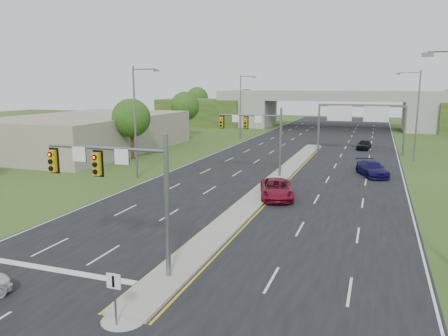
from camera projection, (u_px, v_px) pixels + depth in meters
name	position (u px, v px, depth m)	size (l,w,h in m)	color
ground	(169.00, 279.00, 20.99)	(240.00, 240.00, 0.00)	#2C4418
road	(297.00, 162.00, 53.43)	(24.00, 160.00, 0.02)	black
median	(275.00, 181.00, 42.29)	(2.00, 54.00, 0.16)	gray
median_nose	(124.00, 318.00, 17.26)	(2.00, 2.00, 0.16)	gray
lane_markings	(282.00, 170.00, 47.99)	(23.72, 160.00, 0.01)	gold
signal_mast_near	(123.00, 180.00, 20.78)	(6.62, 0.60, 7.00)	slate
signal_mast_far	(258.00, 130.00, 43.96)	(6.62, 0.60, 7.00)	slate
keep_right_sign	(114.00, 290.00, 16.51)	(0.60, 0.13, 2.20)	slate
sign_gantry	(360.00, 115.00, 59.48)	(11.58, 0.44, 6.67)	slate
overpass	(334.00, 112.00, 94.49)	(80.00, 14.00, 8.10)	gray
lightpole_l_mid	(137.00, 117.00, 42.73)	(2.85, 0.25, 11.00)	slate
lightpole_l_far	(242.00, 104.00, 75.18)	(2.85, 0.25, 11.00)	slate
lightpole_r_far	(416.00, 111.00, 52.60)	(2.85, 0.25, 11.00)	slate
tree_l_near	(131.00, 118.00, 54.36)	(4.80, 4.80, 7.60)	#382316
tree_l_mid	(185.00, 106.00, 78.78)	(5.20, 5.20, 8.12)	#382316
tree_back_a	(197.00, 98.00, 119.43)	(6.00, 6.00, 8.85)	#382316
tree_back_b	(246.00, 100.00, 114.93)	(5.60, 5.60, 8.32)	#382316
tree_back_c	(448.00, 102.00, 99.29)	(5.60, 5.60, 8.32)	#382316
commercial_building	(90.00, 133.00, 62.75)	(18.00, 30.00, 5.00)	gray
car_far_a	(276.00, 189.00, 35.90)	(2.57, 5.57, 1.55)	maroon
car_far_b	(372.00, 169.00, 44.71)	(2.13, 5.23, 1.52)	#0F0A41
car_far_c	(364.00, 145.00, 63.41)	(1.67, 4.15, 1.41)	black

